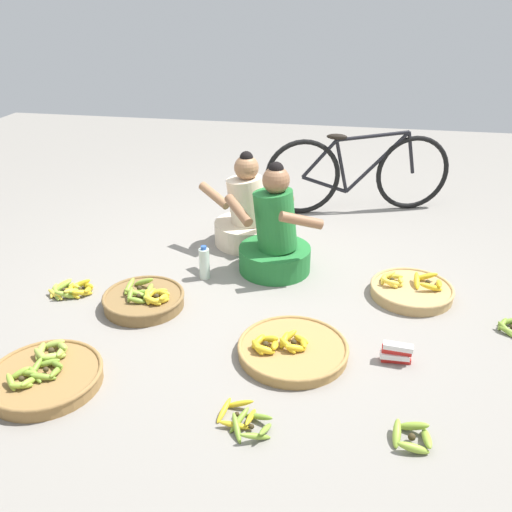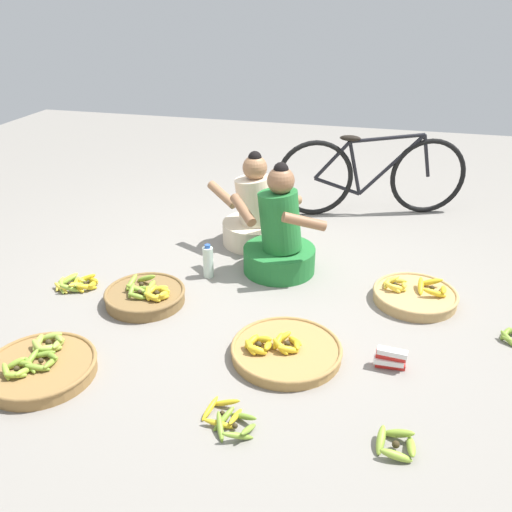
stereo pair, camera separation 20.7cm
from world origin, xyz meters
The scene contains 13 objects.
ground_plane centered at (0.00, 0.00, 0.00)m, with size 10.00×10.00×0.00m, color gray.
vendor_woman_front centered at (0.04, 0.30, 0.26)m, with size 0.73×0.52×0.82m.
vendor_woman_behind centered at (-0.25, 0.72, 0.24)m, with size 0.75×0.52×0.76m.
bicycle_leaning centered at (0.59, 1.60, 0.36)m, with size 1.64×0.56×0.73m.
banana_basket_front_right centered at (0.30, -0.71, 0.04)m, with size 0.63×0.63×0.13m.
banana_basket_back_left centered at (-0.93, -1.19, 0.05)m, with size 0.59×0.59×0.15m.
banana_basket_front_center centered at (-0.71, -0.36, 0.05)m, with size 0.53×0.53×0.16m.
banana_basket_front_left centered at (1.01, 0.09, 0.05)m, with size 0.55×0.55×0.14m.
loose_bananas_back_center centered at (0.92, -1.26, 0.03)m, with size 0.18×0.19×0.09m.
loose_bananas_near_vendor centered at (-1.25, -0.30, 0.03)m, with size 0.32×0.25×0.10m.
loose_bananas_mid_right centered at (0.15, -1.30, 0.03)m, with size 0.29×0.27×0.09m.
water_bottle centered at (-0.42, 0.08, 0.12)m, with size 0.07×0.07×0.25m.
packet_carton_stack centered at (0.87, -0.66, 0.06)m, with size 0.18×0.07×0.12m.
Camera 2 is at (0.77, -3.18, 1.87)m, focal length 38.47 mm.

